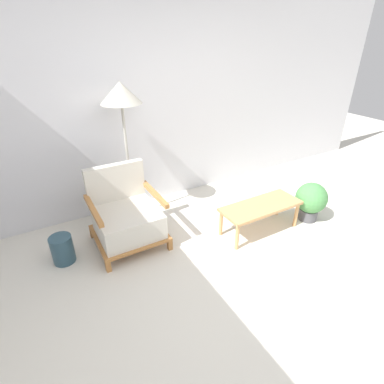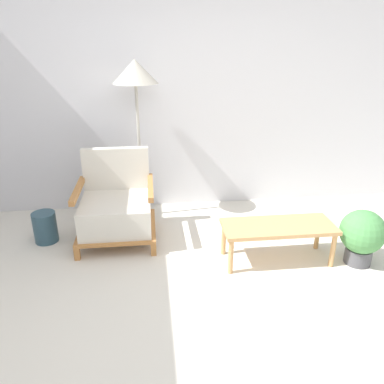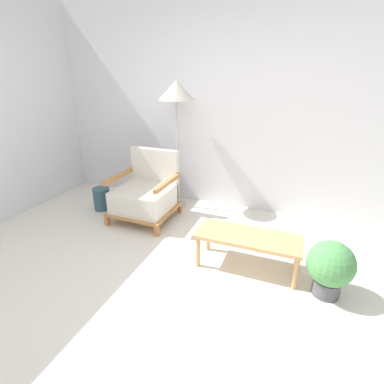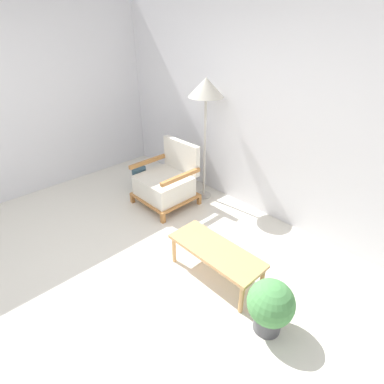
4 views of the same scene
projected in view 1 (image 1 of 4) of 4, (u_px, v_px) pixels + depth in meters
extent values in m
plane|color=silver|center=(271.00, 305.00, 2.66)|extent=(14.00, 14.00, 0.00)
cube|color=silver|center=(156.00, 103.00, 3.80)|extent=(8.00, 0.06, 2.70)
cube|color=#B2753D|center=(108.00, 266.00, 3.02)|extent=(0.05, 0.05, 0.12)
cube|color=#B2753D|center=(170.00, 245.00, 3.32)|extent=(0.05, 0.05, 0.12)
cube|color=#B2753D|center=(92.00, 232.00, 3.52)|extent=(0.05, 0.05, 0.12)
cube|color=#B2753D|center=(147.00, 216.00, 3.82)|extent=(0.05, 0.05, 0.12)
cube|color=#B2753D|center=(129.00, 233.00, 3.38)|extent=(0.74, 0.71, 0.03)
cube|color=silver|center=(128.00, 223.00, 3.30)|extent=(0.66, 0.61, 0.28)
cube|color=silver|center=(115.00, 182.00, 3.39)|extent=(0.66, 0.08, 0.43)
cube|color=#B2753D|center=(93.00, 210.00, 3.04)|extent=(0.05, 0.65, 0.05)
cube|color=#B2753D|center=(155.00, 194.00, 3.34)|extent=(0.05, 0.65, 0.05)
cylinder|color=#B7B2A8|center=(134.00, 214.00, 3.96)|extent=(0.22, 0.22, 0.03)
cylinder|color=#B7B2A8|center=(128.00, 164.00, 3.61)|extent=(0.03, 0.03, 1.43)
cone|color=#B2AD9E|center=(120.00, 92.00, 3.22)|extent=(0.46, 0.46, 0.23)
cube|color=tan|center=(261.00, 206.00, 3.51)|extent=(0.99, 0.39, 0.04)
cylinder|color=tan|center=(237.00, 237.00, 3.28)|extent=(0.04, 0.04, 0.32)
cylinder|color=tan|center=(296.00, 215.00, 3.67)|extent=(0.04, 0.04, 0.32)
cylinder|color=tan|center=(221.00, 223.00, 3.52)|extent=(0.04, 0.04, 0.32)
cylinder|color=tan|center=(278.00, 204.00, 3.91)|extent=(0.04, 0.04, 0.32)
cylinder|color=#2D4C5B|center=(62.00, 249.00, 3.11)|extent=(0.22, 0.22, 0.30)
cylinder|color=#4C4C51|center=(308.00, 214.00, 3.85)|extent=(0.23, 0.23, 0.15)
sphere|color=#4C8E4C|center=(311.00, 198.00, 3.74)|extent=(0.39, 0.39, 0.39)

